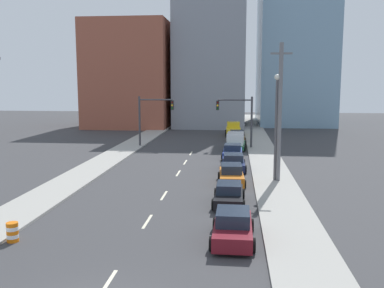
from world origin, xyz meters
The scene contains 24 objects.
sidewalk_left centered at (-7.82, 44.92, 0.07)m, with size 3.22×89.83×0.14m.
sidewalk_right centered at (7.82, 44.92, 0.07)m, with size 3.22×89.83×0.14m.
lane_stripe_at_2m centered at (0.00, 2.00, 0.00)m, with size 0.16×2.40×0.01m, color beige.
lane_stripe_at_9m centered at (0.00, 9.45, 0.00)m, with size 0.16×2.40×0.01m, color beige.
lane_stripe_at_15m centered at (0.00, 15.00, 0.00)m, with size 0.16×2.40×0.01m, color beige.
lane_stripe_at_22m centered at (0.00, 22.28, 0.00)m, with size 0.16×2.40×0.01m, color beige.
lane_stripe_at_27m centered at (0.00, 27.40, 0.00)m, with size 0.16×2.40×0.01m, color beige.
lane_stripe_at_33m centered at (0.00, 32.66, 0.00)m, with size 0.16×2.40×0.01m, color beige.
building_brick_left centered at (-13.64, 62.22, 8.99)m, with size 14.00×16.00×17.99m.
building_office_center centered at (0.24, 66.22, 13.87)m, with size 12.00×20.00×27.73m.
building_glass_right centered at (15.47, 70.22, 16.63)m, with size 13.00×20.00×33.26m.
traffic_signal_left centered at (-5.41, 37.03, 3.92)m, with size 4.25×0.35×6.04m.
traffic_signal_right centered at (5.43, 37.03, 3.92)m, with size 4.25×0.35×6.04m.
utility_pole_right_mid centered at (8.09, 19.84, 5.41)m, with size 1.60×0.32×10.56m.
traffic_barrel centered at (-5.83, 5.81, 0.47)m, with size 0.56×0.56×0.95m.
street_lamp centered at (7.85, 19.91, 4.79)m, with size 0.44×0.44×8.25m.
sedan_maroon centered at (4.72, 7.01, 0.69)m, with size 2.12×4.46×1.52m.
sedan_black centered at (4.43, 13.33, 0.63)m, with size 2.04×4.46×1.37m.
sedan_orange centered at (4.52, 18.93, 0.68)m, with size 2.18×4.55×1.51m.
sedan_navy centered at (4.63, 24.08, 0.67)m, with size 2.27×4.62×1.45m.
sedan_blue centered at (4.53, 30.06, 0.66)m, with size 2.23×4.24×1.45m.
box_truck_green centered at (4.81, 36.11, 0.93)m, with size 2.58×5.38×1.93m.
sedan_brown centered at (4.97, 42.97, 0.66)m, with size 2.35×4.34×1.45m.
pickup_truck_yellow centered at (4.50, 49.03, 0.81)m, with size 2.48×5.59×1.97m.
Camera 1 is at (4.77, -12.96, 7.58)m, focal length 40.00 mm.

